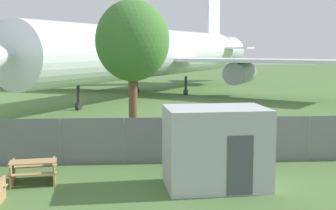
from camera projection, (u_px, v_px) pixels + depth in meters
perimeter_fence at (124, 141)px, 18.90m from camera, size 56.07×0.07×1.86m
airplane at (154, 53)px, 45.99m from camera, size 35.73×43.84×13.49m
portable_cabin at (216, 147)px, 15.64m from camera, size 3.49×2.54×2.70m
picnic_bench_open_grass at (33, 169)px, 16.22m from camera, size 1.80×1.63×0.76m
tree_left_of_cabin at (132, 42)px, 21.85m from camera, size 3.47×3.47×6.90m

